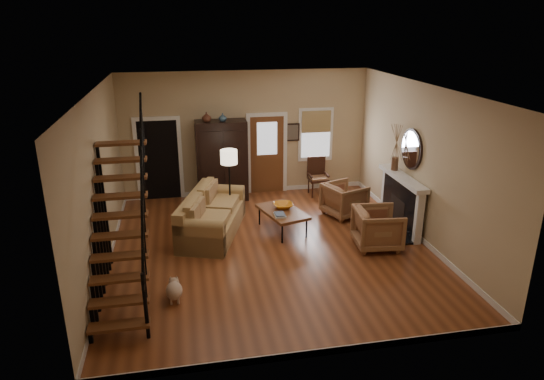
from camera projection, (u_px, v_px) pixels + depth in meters
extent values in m
plane|color=brown|center=(271.00, 248.00, 10.13)|extent=(7.00, 7.00, 0.00)
plane|color=white|center=(271.00, 89.00, 9.02)|extent=(7.00, 7.00, 0.00)
cube|color=tan|center=(246.00, 134.00, 12.81)|extent=(6.50, 0.04, 3.30)
cube|color=tan|center=(99.00, 183.00, 9.00)|extent=(0.04, 7.00, 3.30)
cube|color=tan|center=(423.00, 164.00, 10.15)|extent=(0.04, 7.00, 3.30)
cube|color=black|center=(159.00, 159.00, 12.74)|extent=(1.00, 0.36, 2.10)
cube|color=brown|center=(267.00, 155.00, 13.09)|extent=(0.90, 0.06, 2.10)
cube|color=silver|center=(316.00, 135.00, 13.15)|extent=(0.96, 0.06, 1.46)
cube|color=black|center=(403.00, 204.00, 10.95)|extent=(0.24, 1.60, 1.15)
cube|color=white|center=(403.00, 178.00, 10.73)|extent=(0.30, 1.95, 0.10)
cylinder|color=silver|center=(411.00, 149.00, 10.54)|extent=(0.05, 0.90, 0.90)
imported|color=#4C2619|center=(206.00, 117.00, 12.02)|extent=(0.24, 0.24, 0.25)
imported|color=#334C60|center=(223.00, 117.00, 12.09)|extent=(0.20, 0.20, 0.21)
imported|color=orange|center=(283.00, 206.00, 10.93)|extent=(0.44, 0.44, 0.11)
imported|color=brown|center=(378.00, 228.00, 10.06)|extent=(1.02, 0.99, 0.85)
imported|color=brown|center=(344.00, 200.00, 11.70)|extent=(1.13, 1.12, 0.81)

